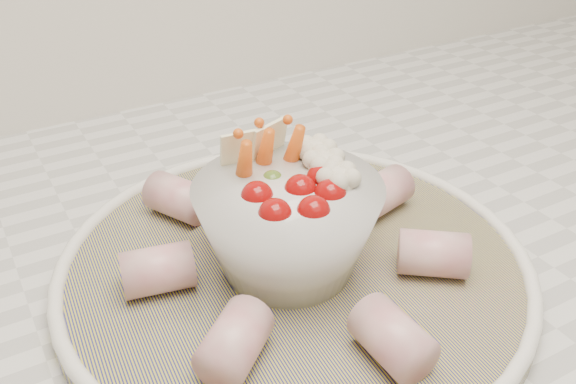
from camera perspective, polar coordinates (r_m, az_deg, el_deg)
serving_platter at (r=0.53m, az=0.58°, el=-6.49°), size 0.41×0.41×0.02m
veggie_bowl at (r=0.50m, az=0.10°, el=-2.73°), size 0.15×0.15×0.11m
cured_meat_rolls at (r=0.52m, az=0.47°, el=-4.59°), size 0.27×0.29×0.04m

